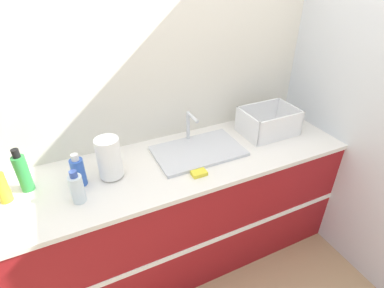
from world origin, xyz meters
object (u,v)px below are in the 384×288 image
paper_towel_roll (109,158)px  bottle_green (23,172)px  sink (198,150)px  dish_rack (268,124)px  bottle_blue (78,171)px  bottle_clear (77,188)px  bottle_yellow (1,187)px

paper_towel_roll → bottle_green: 0.45m
sink → paper_towel_roll: paper_towel_roll is taller
dish_rack → bottle_blue: (-1.33, -0.03, 0.02)m
bottle_clear → bottle_blue: bearing=79.7°
paper_towel_roll → bottle_blue: 0.18m
bottle_green → bottle_yellow: (-0.10, -0.05, -0.02)m
dish_rack → bottle_yellow: size_ratio=1.87×
bottle_clear → bottle_blue: bottle_blue is taller
dish_rack → bottle_yellow: 1.70m
bottle_green → bottle_yellow: bottle_green is taller
bottle_clear → bottle_green: size_ratio=0.74×
bottle_green → sink: bearing=-3.7°
bottle_blue → bottle_green: bottle_green is taller
paper_towel_roll → bottle_yellow: size_ratio=1.22×
sink → bottle_blue: size_ratio=2.85×
paper_towel_roll → bottle_green: bearing=169.6°
bottle_clear → bottle_yellow: 0.39m
dish_rack → bottle_yellow: (-1.70, -0.01, 0.02)m
sink → bottle_green: (-1.02, 0.07, 0.10)m
paper_towel_roll → dish_rack: 1.15m
bottle_clear → bottle_blue: size_ratio=0.96×
dish_rack → bottle_blue: bottle_blue is taller
sink → bottle_yellow: bearing=179.3°
dish_rack → bottle_yellow: bearing=-179.8°
paper_towel_roll → dish_rack: (1.15, 0.04, -0.06)m
dish_rack → bottle_green: bearing=178.3°
bottle_green → bottle_clear: bearing=-41.8°
bottle_blue → bottle_green: bearing=163.7°
paper_towel_roll → dish_rack: size_ratio=0.65×
sink → bottle_blue: sink is taller
sink → paper_towel_roll: 0.58m
bottle_clear → bottle_yellow: bottle_yellow is taller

